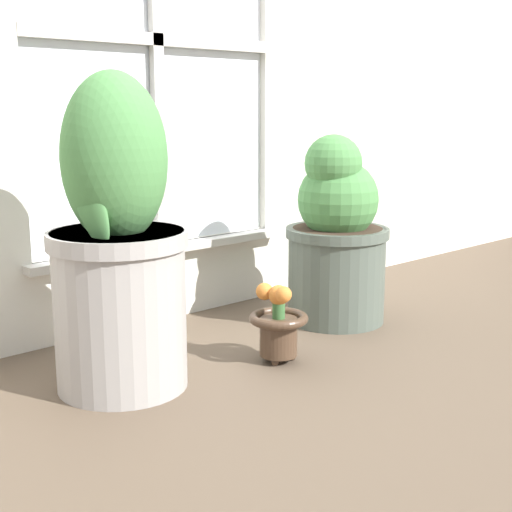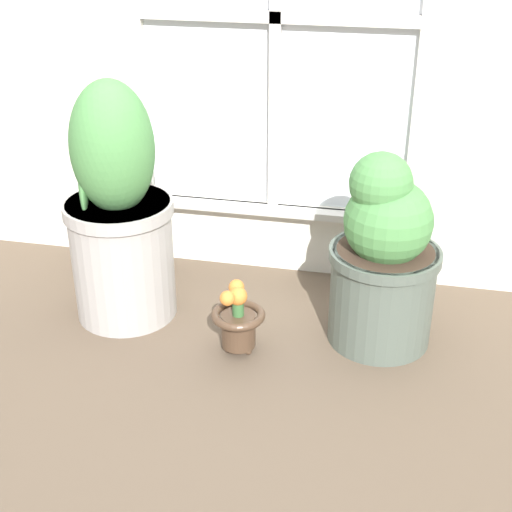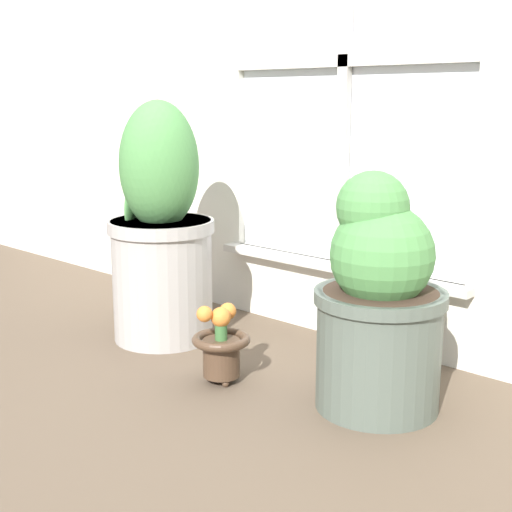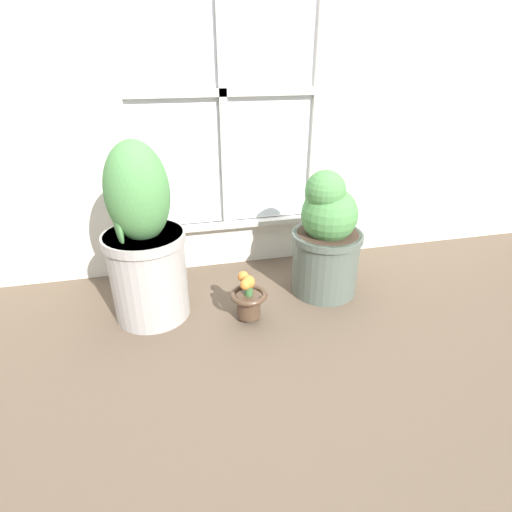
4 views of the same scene
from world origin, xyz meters
TOP-DOWN VIEW (x-y plane):
  - ground_plane at (0.00, 0.00)m, footprint 10.00×10.00m
  - potted_plant_left at (-0.40, 0.23)m, footprint 0.33×0.33m
  - potted_plant_right at (0.39, 0.24)m, footprint 0.32×0.32m
  - flower_vase at (0.00, 0.10)m, footprint 0.16×0.16m

SIDE VIEW (x-z plane):
  - ground_plane at x=0.00m, z-range 0.00..0.00m
  - flower_vase at x=0.00m, z-range 0.00..0.21m
  - potted_plant_right at x=0.39m, z-range -0.03..0.56m
  - potted_plant_left at x=-0.40m, z-range -0.04..0.71m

